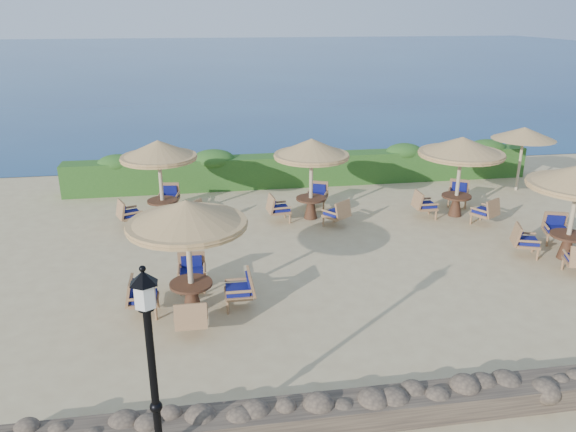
# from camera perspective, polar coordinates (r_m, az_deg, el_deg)

# --- Properties ---
(ground) EXTENTS (120.00, 120.00, 0.00)m
(ground) POSITION_cam_1_polar(r_m,az_deg,el_deg) (15.46, 6.68, -4.52)
(ground) COLOR tan
(ground) RESTS_ON ground
(sea) EXTENTS (160.00, 160.00, 0.00)m
(sea) POSITION_cam_1_polar(r_m,az_deg,el_deg) (83.82, -6.70, 15.70)
(sea) COLOR navy
(sea) RESTS_ON ground
(hedge) EXTENTS (18.00, 0.90, 1.20)m
(hedge) POSITION_cam_1_polar(r_m,az_deg,el_deg) (21.85, 1.69, 4.73)
(hedge) COLOR #214C18
(hedge) RESTS_ON ground
(stone_wall) EXTENTS (15.00, 0.65, 0.44)m
(stone_wall) POSITION_cam_1_polar(r_m,az_deg,el_deg) (10.37, 16.37, -17.56)
(stone_wall) COLOR brown
(stone_wall) RESTS_ON ground
(lamp_post) EXTENTS (0.44, 0.44, 3.31)m
(lamp_post) POSITION_cam_1_polar(r_m,az_deg,el_deg) (8.31, -13.46, -16.43)
(lamp_post) COLOR black
(lamp_post) RESTS_ON ground
(extra_parasol) EXTENTS (2.30, 2.30, 2.41)m
(extra_parasol) POSITION_cam_1_polar(r_m,az_deg,el_deg) (22.50, 22.86, 7.73)
(extra_parasol) COLOR #C5B08B
(extra_parasol) RESTS_ON ground
(cafe_set_0) EXTENTS (2.80, 2.80, 2.65)m
(cafe_set_0) POSITION_cam_1_polar(r_m,az_deg,el_deg) (12.35, -10.13, -2.26)
(cafe_set_0) COLOR #C5B08B
(cafe_set_0) RESTS_ON ground
(cafe_set_1) EXTENTS (2.88, 2.88, 2.65)m
(cafe_set_1) POSITION_cam_1_polar(r_m,az_deg,el_deg) (16.69, 27.20, 1.74)
(cafe_set_1) COLOR #C5B08B
(cafe_set_1) RESTS_ON ground
(cafe_set_2) EXTENTS (2.75, 2.63, 2.65)m
(cafe_set_2) POSITION_cam_1_polar(r_m,az_deg,el_deg) (18.10, -12.91, 4.89)
(cafe_set_2) COLOR #C5B08B
(cafe_set_2) RESTS_ON ground
(cafe_set_3) EXTENTS (2.64, 2.76, 2.65)m
(cafe_set_3) POSITION_cam_1_polar(r_m,az_deg,el_deg) (17.88, 2.39, 5.22)
(cafe_set_3) COLOR #C5B08B
(cafe_set_3) RESTS_ON ground
(cafe_set_4) EXTENTS (2.78, 2.77, 2.65)m
(cafe_set_4) POSITION_cam_1_polar(r_m,az_deg,el_deg) (18.92, 17.12, 5.45)
(cafe_set_4) COLOR #C5B08B
(cafe_set_4) RESTS_ON ground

